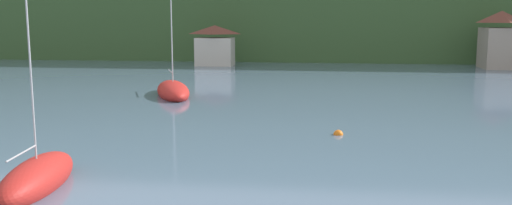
{
  "coord_description": "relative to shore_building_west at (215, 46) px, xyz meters",
  "views": [
    {
      "loc": [
        2.99,
        20.22,
        6.52
      ],
      "look_at": [
        0.0,
        42.51,
        2.98
      ],
      "focal_mm": 37.86,
      "sensor_mm": 36.0,
      "label": 1
    }
  ],
  "objects": [
    {
      "name": "sailboat_mid_1",
      "position": [
        4.39,
        -53.98,
        -2.31
      ],
      "size": [
        2.54,
        6.04,
        8.54
      ],
      "rotation": [
        0.0,
        0.0,
        1.69
      ],
      "color": "red",
      "rests_on": "ground_plane"
    },
    {
      "name": "shore_building_westcentral",
      "position": [
        37.47,
        0.81,
        0.92
      ],
      "size": [
        4.55,
        5.26,
        7.42
      ],
      "color": "gray",
      "rests_on": "ground_plane"
    },
    {
      "name": "sailboat_far_3",
      "position": [
        2.52,
        -29.06,
        -2.28
      ],
      "size": [
        5.51,
        8.58,
        10.22
      ],
      "rotation": [
        0.0,
        0.0,
        5.11
      ],
      "color": "red",
      "rests_on": "ground_plane"
    },
    {
      "name": "wooded_hillside",
      "position": [
        -4.5,
        34.62,
        5.51
      ],
      "size": [
        352.0,
        49.49,
        42.45
      ],
      "color": "#38562D",
      "rests_on": "ground_plane"
    },
    {
      "name": "shore_building_west",
      "position": [
        0.0,
        0.0,
        0.0
      ],
      "size": [
        5.27,
        3.56,
        5.52
      ],
      "color": "beige",
      "rests_on": "ground_plane"
    },
    {
      "name": "mooring_buoy_near",
      "position": [
        16.13,
        -42.76,
        -2.68
      ],
      "size": [
        0.55,
        0.55,
        0.55
      ],
      "primitive_type": "sphere",
      "color": "orange",
      "rests_on": "ground_plane"
    }
  ]
}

